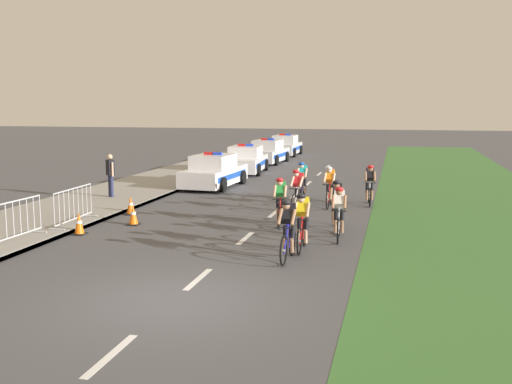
% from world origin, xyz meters
% --- Properties ---
extents(ground_plane, '(160.00, 160.00, 0.00)m').
position_xyz_m(ground_plane, '(0.00, 0.00, 0.00)').
color(ground_plane, '#4C4C51').
extents(sidewalk_slab, '(4.09, 60.00, 0.12)m').
position_xyz_m(sidewalk_slab, '(-7.06, 14.00, 0.06)').
color(sidewalk_slab, gray).
rests_on(sidewalk_slab, ground).
extents(kerb_edge, '(0.16, 60.00, 0.13)m').
position_xyz_m(kerb_edge, '(-5.09, 14.00, 0.07)').
color(kerb_edge, '#9E9E99').
rests_on(kerb_edge, ground).
extents(grass_verge, '(7.00, 60.00, 0.01)m').
position_xyz_m(grass_verge, '(6.74, 14.00, 0.00)').
color(grass_verge, '#3D7033').
rests_on(grass_verge, ground).
extents(lane_markings_centre, '(0.14, 29.60, 0.01)m').
position_xyz_m(lane_markings_centre, '(0.00, 11.40, 0.00)').
color(lane_markings_centre, white).
rests_on(lane_markings_centre, ground).
extents(cyclist_lead, '(0.42, 1.72, 1.56)m').
position_xyz_m(cyclist_lead, '(1.59, 3.34, 0.79)').
color(cyclist_lead, black).
rests_on(cyclist_lead, ground).
extents(cyclist_second, '(0.42, 1.72, 1.56)m').
position_xyz_m(cyclist_second, '(1.77, 4.38, 0.79)').
color(cyclist_second, black).
rests_on(cyclist_second, ground).
extents(cyclist_third, '(0.43, 1.72, 1.56)m').
position_xyz_m(cyclist_third, '(2.56, 5.81, 0.79)').
color(cyclist_third, black).
rests_on(cyclist_third, ground).
extents(cyclist_fourth, '(0.43, 1.72, 1.56)m').
position_xyz_m(cyclist_fourth, '(2.35, 7.17, 0.79)').
color(cyclist_fourth, black).
rests_on(cyclist_fourth, ground).
extents(cyclist_fifth, '(0.45, 1.72, 1.56)m').
position_xyz_m(cyclist_fifth, '(0.62, 7.36, 0.79)').
color(cyclist_fifth, black).
rests_on(cyclist_fifth, ground).
extents(cyclist_sixth, '(0.45, 1.72, 1.56)m').
position_xyz_m(cyclist_sixth, '(0.77, 9.70, 0.79)').
color(cyclist_sixth, black).
rests_on(cyclist_sixth, ground).
extents(cyclist_seventh, '(0.42, 1.72, 1.56)m').
position_xyz_m(cyclist_seventh, '(1.72, 11.01, 0.79)').
color(cyclist_seventh, black).
rests_on(cyclist_seventh, ground).
extents(cyclist_eighth, '(0.44, 1.72, 1.56)m').
position_xyz_m(cyclist_eighth, '(3.10, 11.85, 0.79)').
color(cyclist_eighth, black).
rests_on(cyclist_eighth, ground).
extents(cyclist_ninth, '(0.42, 1.72, 1.56)m').
position_xyz_m(cyclist_ninth, '(0.50, 12.35, 0.79)').
color(cyclist_ninth, black).
rests_on(cyclist_ninth, ground).
extents(police_car_nearest, '(2.20, 4.50, 1.59)m').
position_xyz_m(police_car_nearest, '(-3.96, 15.13, 0.68)').
color(police_car_nearest, white).
rests_on(police_car_nearest, ground).
extents(police_car_second, '(2.23, 4.51, 1.59)m').
position_xyz_m(police_car_second, '(-3.96, 20.91, 0.68)').
color(police_car_second, white).
rests_on(police_car_second, ground).
extents(police_car_third, '(2.19, 4.49, 1.59)m').
position_xyz_m(police_car_third, '(-3.96, 26.55, 0.68)').
color(police_car_third, silver).
rests_on(police_car_third, ground).
extents(police_car_furthest, '(2.03, 4.42, 1.59)m').
position_xyz_m(police_car_furthest, '(-3.96, 32.55, 0.68)').
color(police_car_furthest, silver).
rests_on(police_car_furthest, ground).
extents(crowd_barrier_front, '(0.58, 2.32, 1.07)m').
position_xyz_m(crowd_barrier_front, '(-5.76, 3.21, 0.65)').
color(crowd_barrier_front, '#B7BABF').
rests_on(crowd_barrier_front, sidewalk_slab).
extents(crowd_barrier_middle, '(0.60, 2.32, 1.07)m').
position_xyz_m(crowd_barrier_middle, '(-5.50, 5.78, 0.65)').
color(crowd_barrier_middle, '#B7BABF').
rests_on(crowd_barrier_middle, sidewalk_slab).
extents(traffic_cone_near, '(0.36, 0.36, 0.64)m').
position_xyz_m(traffic_cone_near, '(-4.68, 8.00, 0.31)').
color(traffic_cone_near, black).
rests_on(traffic_cone_near, ground).
extents(traffic_cone_mid, '(0.36, 0.36, 0.64)m').
position_xyz_m(traffic_cone_mid, '(-4.76, 4.78, 0.31)').
color(traffic_cone_mid, black).
rests_on(traffic_cone_mid, ground).
extents(traffic_cone_far, '(0.36, 0.36, 0.64)m').
position_xyz_m(traffic_cone_far, '(-3.84, 6.41, 0.31)').
color(traffic_cone_far, black).
rests_on(traffic_cone_far, ground).
extents(spectator_middle, '(0.45, 0.40, 1.68)m').
position_xyz_m(spectator_middle, '(-6.82, 10.77, 1.08)').
color(spectator_middle, '#23284C').
rests_on(spectator_middle, sidewalk_slab).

